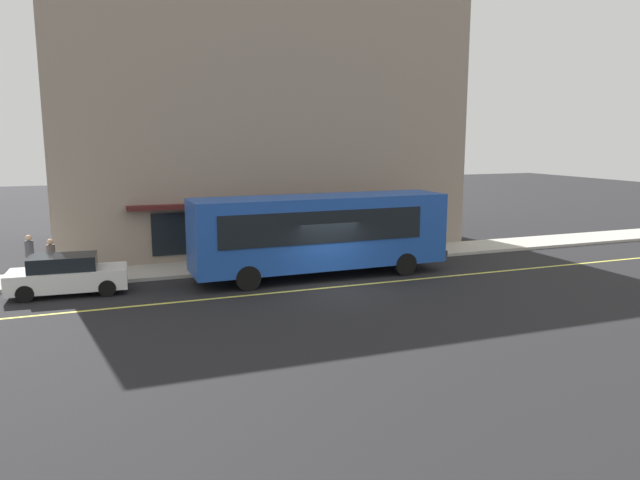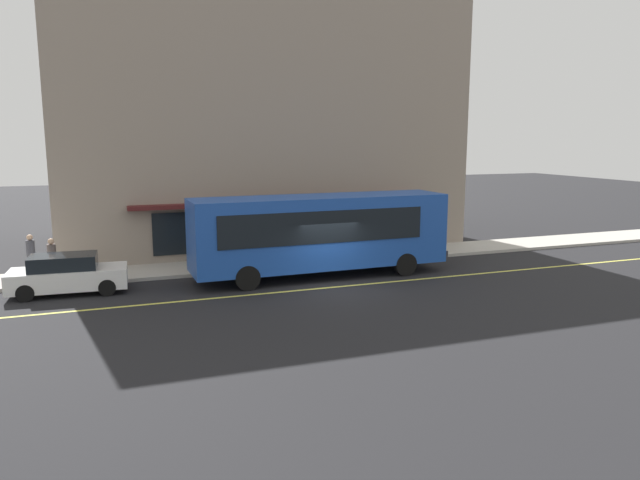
% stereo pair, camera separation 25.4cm
% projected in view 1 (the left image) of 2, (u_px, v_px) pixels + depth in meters
% --- Properties ---
extents(ground, '(120.00, 120.00, 0.00)m').
position_uv_depth(ground, '(335.00, 287.00, 24.02)').
color(ground, black).
extents(sidewalk, '(80.00, 2.84, 0.15)m').
position_uv_depth(sidewalk, '(295.00, 261.00, 28.72)').
color(sidewalk, '#B2ADA3').
rests_on(sidewalk, ground).
extents(lane_centre_stripe, '(36.00, 0.16, 0.01)m').
position_uv_depth(lane_centre_stripe, '(335.00, 287.00, 24.02)').
color(lane_centre_stripe, '#D8D14C').
rests_on(lane_centre_stripe, ground).
extents(storefront_building, '(21.09, 11.73, 13.91)m').
position_uv_depth(storefront_building, '(252.00, 119.00, 33.91)').
color(storefront_building, gray).
rests_on(storefront_building, ground).
extents(bus, '(11.16, 2.72, 3.50)m').
position_uv_depth(bus, '(321.00, 231.00, 25.49)').
color(bus, '#1E4CAD').
rests_on(bus, ground).
extents(traffic_light, '(0.30, 0.52, 3.20)m').
position_uv_depth(traffic_light, '(409.00, 207.00, 29.64)').
color(traffic_light, '#2D2D33').
rests_on(traffic_light, sidewalk).
extents(car_white, '(4.40, 2.06, 1.52)m').
position_uv_depth(car_white, '(67.00, 275.00, 22.85)').
color(car_white, white).
rests_on(car_white, ground).
extents(pedestrian_waiting, '(0.34, 0.34, 1.79)m').
position_uv_depth(pedestrian_waiting, '(51.00, 256.00, 24.00)').
color(pedestrian_waiting, black).
rests_on(pedestrian_waiting, sidewalk).
extents(pedestrian_near_storefront, '(0.34, 0.34, 1.81)m').
position_uv_depth(pedestrian_near_storefront, '(30.00, 252.00, 24.82)').
color(pedestrian_near_storefront, black).
rests_on(pedestrian_near_storefront, sidewalk).
extents(pedestrian_at_corner, '(0.34, 0.34, 1.75)m').
position_uv_depth(pedestrian_at_corner, '(422.00, 228.00, 31.69)').
color(pedestrian_at_corner, black).
rests_on(pedestrian_at_corner, sidewalk).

